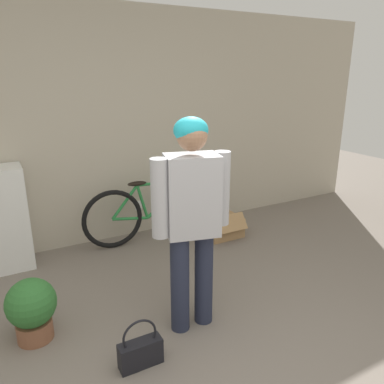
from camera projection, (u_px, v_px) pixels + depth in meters
wall_back at (86, 130)px, 4.04m from camera, size 8.00×0.07×2.60m
person at (192, 209)px, 2.66m from camera, size 0.61×0.33×1.61m
bicycle at (158, 210)px, 4.36m from camera, size 1.74×0.46×0.75m
handbag at (140, 351)px, 2.50m from camera, size 0.29×0.10×0.36m
cardboard_box at (222, 226)px, 4.53m from camera, size 0.43×0.46×0.31m
potted_plant at (32, 308)px, 2.70m from camera, size 0.36×0.36×0.48m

